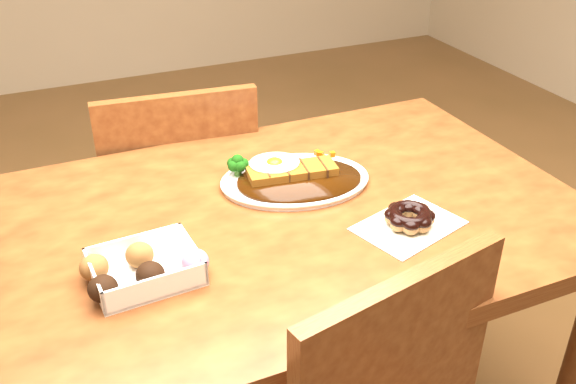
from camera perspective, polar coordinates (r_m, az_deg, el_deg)
name	(u,v)px	position (r m, az deg, el deg)	size (l,w,h in m)	color
table	(287,250)	(1.36, -0.08, -5.20)	(1.20, 0.80, 0.75)	#542410
chair_far	(180,208)	(1.85, -9.60, -1.42)	(0.46, 0.46, 0.87)	#542410
katsu_curry_plate	(292,177)	(1.39, 0.37, 1.37)	(0.36, 0.29, 0.06)	white
donut_box	(143,268)	(1.13, -12.81, -6.57)	(0.21, 0.15, 0.05)	white
pon_de_ring	(409,218)	(1.27, 10.74, -2.25)	(0.23, 0.19, 0.04)	silver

